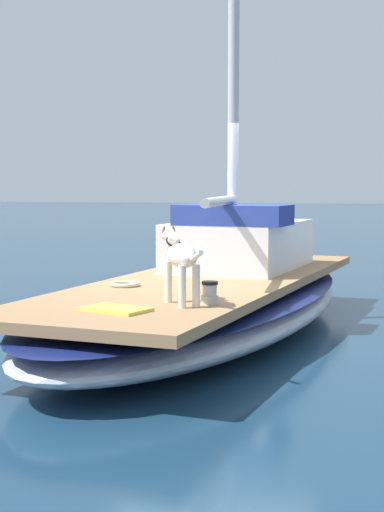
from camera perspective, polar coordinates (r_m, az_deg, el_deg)
name	(u,v)px	position (r m, az deg, el deg)	size (l,w,h in m)	color
ground_plane	(207,334)	(9.22, 1.11, -5.69)	(120.00, 120.00, 0.00)	navy
sailboat_main	(207,306)	(9.16, 1.11, -3.64)	(3.93, 7.60, 0.66)	#B2B7C1
mast_main	(232,19)	(9.94, 2.93, 16.79)	(0.14, 2.27, 6.87)	silver
cabin_house	(240,242)	(10.12, 3.46, 1.03)	(1.82, 2.47, 0.84)	silver
dog_white	(180,258)	(7.13, -0.86, -0.14)	(0.56, 0.84, 0.70)	silver
deck_winch	(210,293)	(7.16, 1.29, -2.73)	(0.16, 0.16, 0.21)	#B7B7BC
coiled_rope	(125,284)	(8.43, -4.88, -2.05)	(0.32, 0.32, 0.04)	beige
deck_towel	(116,309)	(6.82, -5.54, -3.86)	(0.56, 0.36, 0.03)	#D8D14C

